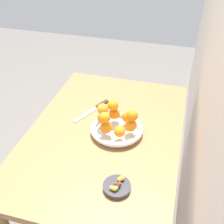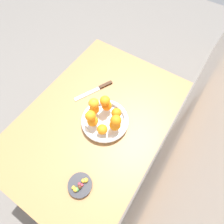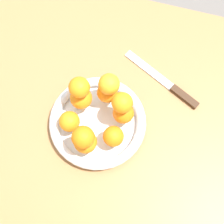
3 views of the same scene
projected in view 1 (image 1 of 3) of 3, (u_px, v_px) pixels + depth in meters
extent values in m
plane|color=slate|center=(106.00, 217.00, 1.86)|extent=(6.00, 6.00, 0.00)
cube|color=#9E7042|center=(105.00, 135.00, 1.43)|extent=(1.10, 0.76, 0.04)
cylinder|color=#9E7042|center=(83.00, 123.00, 2.10)|extent=(0.05, 0.05, 0.70)
cylinder|color=#9E7042|center=(169.00, 138.00, 1.96)|extent=(0.05, 0.05, 0.70)
cylinder|color=silver|center=(117.00, 132.00, 1.41)|extent=(0.22, 0.22, 0.01)
torus|color=silver|center=(117.00, 129.00, 1.40)|extent=(0.26, 0.26, 0.03)
cylinder|color=#333338|center=(117.00, 187.00, 1.13)|extent=(0.11, 0.11, 0.02)
sphere|color=orange|center=(103.00, 119.00, 1.40)|extent=(0.06, 0.06, 0.06)
sphere|color=orange|center=(106.00, 127.00, 1.34)|extent=(0.06, 0.06, 0.06)
sphere|color=orange|center=(120.00, 132.00, 1.32)|extent=(0.05, 0.05, 0.05)
sphere|color=orange|center=(131.00, 125.00, 1.35)|extent=(0.06, 0.06, 0.06)
sphere|color=orange|center=(127.00, 117.00, 1.41)|extent=(0.05, 0.05, 0.05)
sphere|color=orange|center=(114.00, 114.00, 1.43)|extent=(0.06, 0.06, 0.06)
sphere|color=orange|center=(105.00, 118.00, 1.30)|extent=(0.06, 0.06, 0.06)
sphere|color=orange|center=(132.00, 116.00, 1.32)|extent=(0.06, 0.06, 0.06)
sphere|color=orange|center=(103.00, 109.00, 1.37)|extent=(0.06, 0.06, 0.06)
sphere|color=orange|center=(113.00, 105.00, 1.39)|extent=(0.05, 0.05, 0.05)
sphere|color=#C6384C|center=(120.00, 184.00, 1.12)|extent=(0.01, 0.01, 0.01)
sphere|color=gold|center=(112.00, 188.00, 1.10)|extent=(0.02, 0.02, 0.02)
sphere|color=#472819|center=(118.00, 185.00, 1.11)|extent=(0.02, 0.02, 0.02)
sphere|color=#4C9947|center=(116.00, 188.00, 1.10)|extent=(0.02, 0.02, 0.02)
sphere|color=gold|center=(122.00, 178.00, 1.14)|extent=(0.02, 0.02, 0.02)
sphere|color=gold|center=(115.00, 189.00, 1.09)|extent=(0.02, 0.02, 0.02)
sphere|color=#C6384C|center=(116.00, 184.00, 1.12)|extent=(0.01, 0.01, 0.01)
sphere|color=gold|center=(119.00, 180.00, 1.13)|extent=(0.02, 0.02, 0.02)
cube|color=#3F2819|center=(102.00, 104.00, 1.61)|extent=(0.09, 0.06, 0.01)
cube|color=silver|center=(86.00, 115.00, 1.53)|extent=(0.16, 0.10, 0.01)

